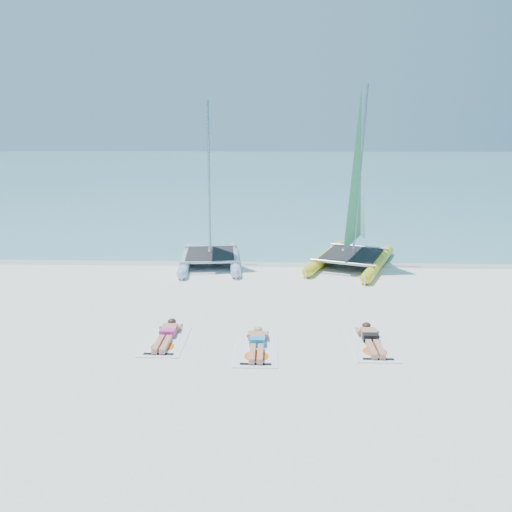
# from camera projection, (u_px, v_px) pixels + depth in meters

# --- Properties ---
(ground) EXTENTS (140.00, 140.00, 0.00)m
(ground) POSITION_uv_depth(u_px,v_px,m) (260.00, 310.00, 14.29)
(ground) COLOR white
(ground) RESTS_ON ground
(sea) EXTENTS (140.00, 115.00, 0.01)m
(sea) POSITION_uv_depth(u_px,v_px,m) (272.00, 166.00, 75.38)
(sea) COLOR #7DD0CF
(sea) RESTS_ON ground
(wet_sand_strip) EXTENTS (140.00, 1.40, 0.01)m
(wet_sand_strip) POSITION_uv_depth(u_px,v_px,m) (264.00, 262.00, 19.62)
(wet_sand_strip) COLOR beige
(wet_sand_strip) RESTS_ON ground
(catamaran_blue) EXTENTS (2.71, 4.89, 6.38)m
(catamaran_blue) POSITION_uv_depth(u_px,v_px,m) (209.00, 215.00, 19.02)
(catamaran_blue) COLOR #A5BADA
(catamaran_blue) RESTS_ON ground
(catamaran_yellow) EXTENTS (4.15, 5.66, 6.99)m
(catamaran_yellow) POSITION_uv_depth(u_px,v_px,m) (357.00, 206.00, 19.10)
(catamaran_yellow) COLOR yellow
(catamaran_yellow) RESTS_ON ground
(towel_a) EXTENTS (1.00, 1.85, 0.02)m
(towel_a) POSITION_uv_depth(u_px,v_px,m) (165.00, 341.00, 12.17)
(towel_a) COLOR white
(towel_a) RESTS_ON ground
(sunbather_a) EXTENTS (0.37, 1.73, 0.26)m
(sunbather_a) POSITION_uv_depth(u_px,v_px,m) (167.00, 334.00, 12.33)
(sunbather_a) COLOR tan
(sunbather_a) RESTS_ON towel_a
(towel_b) EXTENTS (1.00, 1.85, 0.02)m
(towel_b) POSITION_uv_depth(u_px,v_px,m) (257.00, 350.00, 11.67)
(towel_b) COLOR white
(towel_b) RESTS_ON ground
(sunbather_b) EXTENTS (0.37, 1.73, 0.26)m
(sunbather_b) POSITION_uv_depth(u_px,v_px,m) (257.00, 342.00, 11.83)
(sunbather_b) COLOR tan
(sunbather_b) RESTS_ON towel_b
(towel_c) EXTENTS (1.00, 1.85, 0.02)m
(towel_c) POSITION_uv_depth(u_px,v_px,m) (372.00, 346.00, 11.91)
(towel_c) COLOR white
(towel_c) RESTS_ON ground
(sunbather_c) EXTENTS (0.37, 1.73, 0.26)m
(sunbather_c) POSITION_uv_depth(u_px,v_px,m) (371.00, 338.00, 12.07)
(sunbather_c) COLOR tan
(sunbather_c) RESTS_ON towel_c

